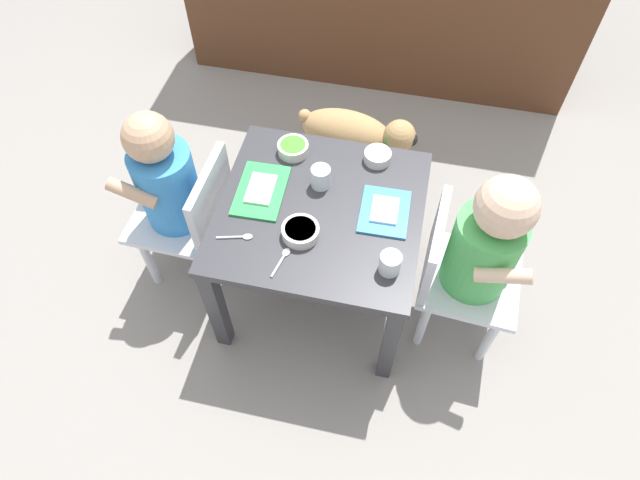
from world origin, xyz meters
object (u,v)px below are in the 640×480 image
seated_child_left (171,185)px  food_tray_right (385,211)px  dining_table (320,224)px  dog (354,134)px  water_cup_right (390,264)px  veggie_bowl_far (293,148)px  food_tray_left (261,190)px  cereal_bowl_right_side (300,231)px  spoon_by_left_tray (238,237)px  seated_child_right (482,247)px  spoon_by_right_tray (282,259)px  veggie_bowl_near (378,156)px  water_cup_left (321,178)px

seated_child_left → food_tray_right: seated_child_left is taller
dining_table → dog: size_ratio=1.26×
dining_table → seated_child_left: size_ratio=0.84×
water_cup_right → veggie_bowl_far: bearing=134.1°
seated_child_left → food_tray_left: 0.27m
food_tray_left → cereal_bowl_right_side: 0.20m
food_tray_right → spoon_by_left_tray: size_ratio=1.75×
seated_child_right → cereal_bowl_right_side: seated_child_right is taller
food_tray_right → spoon_by_right_tray: (-0.24, -0.22, -0.00)m
food_tray_left → veggie_bowl_near: veggie_bowl_near is taller
veggie_bowl_near → cereal_bowl_right_side: 0.36m
water_cup_right → veggie_bowl_near: bearing=103.5°
dog → spoon_by_right_tray: 0.80m
veggie_bowl_near → spoon_by_left_tray: (-0.32, -0.36, -0.01)m
seated_child_right → cereal_bowl_right_side: (-0.49, -0.07, 0.02)m
veggie_bowl_far → spoon_by_left_tray: 0.35m
dog → veggie_bowl_far: size_ratio=4.85×
food_tray_left → food_tray_right: 0.36m
seated_child_right → food_tray_right: seated_child_right is taller
dining_table → veggie_bowl_far: veggie_bowl_far is taller
veggie_bowl_near → water_cup_left: bearing=-138.1°
cereal_bowl_right_side → veggie_bowl_far: veggie_bowl_far is taller
dining_table → seated_child_right: size_ratio=0.83×
veggie_bowl_far → seated_child_left: bearing=-149.0°
seated_child_left → water_cup_left: 0.44m
food_tray_left → veggie_bowl_far: size_ratio=2.22×
cereal_bowl_right_side → water_cup_left: bearing=85.6°
food_tray_left → dining_table: bearing=-7.9°
water_cup_left → cereal_bowl_right_side: size_ratio=0.64×
spoon_by_right_tray → veggie_bowl_far: bearing=99.7°
dog → food_tray_left: food_tray_left is taller
seated_child_left → veggie_bowl_near: seated_child_left is taller
dining_table → food_tray_left: size_ratio=2.76×
dining_table → water_cup_right: size_ratio=9.61×
seated_child_right → veggie_bowl_near: (-0.32, 0.25, 0.02)m
dining_table → water_cup_right: 0.29m
veggie_bowl_near → veggie_bowl_far: same height
food_tray_left → spoon_by_left_tray: bearing=-95.0°
food_tray_right → veggie_bowl_far: veggie_bowl_far is taller
dining_table → spoon_by_right_tray: spoon_by_right_tray is taller
dining_table → water_cup_left: (-0.02, 0.09, 0.10)m
cereal_bowl_right_side → spoon_by_left_tray: cereal_bowl_right_side is taller
water_cup_right → spoon_by_left_tray: bearing=178.1°
water_cup_right → spoon_by_right_tray: 0.28m
water_cup_left → water_cup_right: 0.34m
veggie_bowl_near → cereal_bowl_right_side: same height
seated_child_left → dog: seated_child_left is taller
veggie_bowl_near → veggie_bowl_far: bearing=-175.3°
water_cup_left → cereal_bowl_right_side: 0.19m
dog → spoon_by_left_tray: 0.78m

